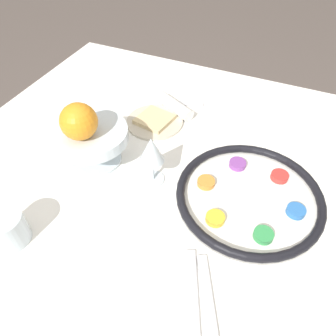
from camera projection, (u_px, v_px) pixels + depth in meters
name	position (u px, v px, depth m)	size (l,w,h in m)	color
ground_plane	(182.00, 297.00, 1.36)	(8.00, 8.00, 0.00)	#564C47
dining_table	(185.00, 251.00, 1.09)	(1.31, 1.07, 0.75)	white
seder_plate	(249.00, 197.00, 0.76)	(0.34, 0.34, 0.03)	white
wine_glass	(151.00, 152.00, 0.75)	(0.06, 0.06, 0.13)	silver
fruit_stand	(92.00, 139.00, 0.81)	(0.18, 0.18, 0.10)	silver
orange_fruit	(79.00, 122.00, 0.75)	(0.09, 0.09, 0.09)	orange
bread_plate	(155.00, 121.00, 0.97)	(0.17, 0.17, 0.02)	beige
napkin_roll	(174.00, 106.00, 1.01)	(0.14, 0.10, 0.04)	white
cup_near	(7.00, 229.00, 0.67)	(0.08, 0.08, 0.07)	silver
fork_left	(208.00, 299.00, 0.60)	(0.10, 0.17, 0.01)	silver
fork_right	(192.00, 293.00, 0.61)	(0.09, 0.17, 0.01)	silver
spoon	(178.00, 103.00, 1.04)	(0.16, 0.06, 0.01)	silver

